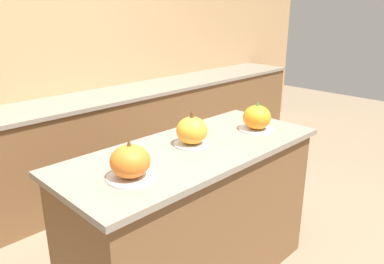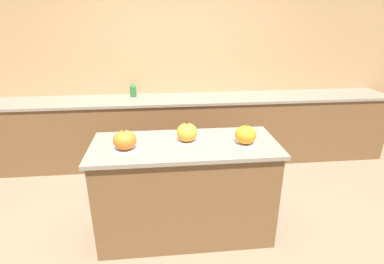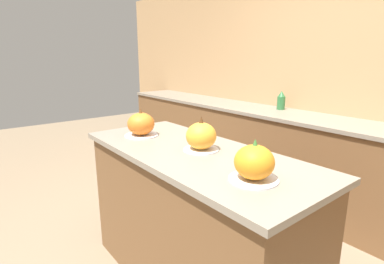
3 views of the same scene
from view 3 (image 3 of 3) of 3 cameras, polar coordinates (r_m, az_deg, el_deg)
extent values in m
cube|color=tan|center=(3.26, 27.12, 8.24)|extent=(8.00, 0.06, 2.50)
cube|color=brown|center=(2.02, 0.23, -16.89)|extent=(1.59, 0.64, 0.91)
cube|color=gray|center=(1.82, 0.25, -4.05)|extent=(1.65, 0.70, 0.03)
cube|color=brown|center=(3.14, 22.94, -6.51)|extent=(6.00, 0.56, 0.90)
cube|color=gray|center=(3.01, 23.79, 1.90)|extent=(6.00, 0.60, 0.03)
cylinder|color=silver|center=(2.18, -9.61, -0.61)|extent=(0.24, 0.24, 0.01)
ellipsoid|color=orange|center=(2.16, -9.70, 1.53)|extent=(0.19, 0.19, 0.16)
cone|color=brown|center=(2.15, -9.80, 4.02)|extent=(0.03, 0.03, 0.04)
cylinder|color=silver|center=(1.83, 1.73, -3.34)|extent=(0.22, 0.22, 0.01)
ellipsoid|color=orange|center=(1.80, 1.75, -0.75)|extent=(0.18, 0.18, 0.16)
cone|color=#4C2D14|center=(1.78, 1.77, 2.34)|extent=(0.03, 0.03, 0.04)
cylinder|color=silver|center=(1.42, 11.60, -8.81)|extent=(0.23, 0.23, 0.01)
ellipsoid|color=orange|center=(1.39, 11.76, -5.64)|extent=(0.18, 0.18, 0.16)
cone|color=#38702D|center=(1.37, 11.96, -1.96)|extent=(0.03, 0.03, 0.03)
cylinder|color=#2D6B38|center=(3.41, 16.59, 5.31)|extent=(0.09, 0.09, 0.14)
cone|color=#2D6B38|center=(3.40, 16.71, 6.98)|extent=(0.08, 0.08, 0.06)
camera|label=1|loc=(2.83, -47.44, 14.57)|focal=35.00mm
camera|label=2|loc=(2.08, -82.90, 16.46)|focal=28.00mm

